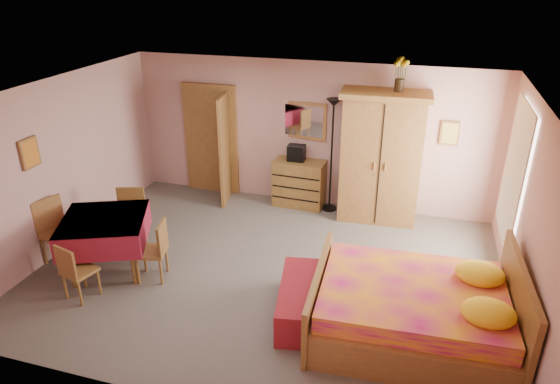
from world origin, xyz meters
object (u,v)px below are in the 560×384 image
(wall_mirror, at_px, (303,121))
(stereo, at_px, (296,153))
(bed, at_px, (413,296))
(chair_north, at_px, (130,220))
(floor_lamp, at_px, (331,157))
(bench, at_px, (299,300))
(wardrobe, at_px, (381,158))
(dining_table, at_px, (107,244))
(chair_south, at_px, (79,270))
(sunflower_vase, at_px, (400,74))
(chair_east, at_px, (151,251))
(chest_of_drawers, at_px, (299,183))
(chair_west, at_px, (59,233))

(wall_mirror, height_order, stereo, wall_mirror)
(stereo, relative_size, bed, 0.13)
(stereo, distance_m, chair_north, 3.08)
(bed, bearing_deg, floor_lamp, 114.61)
(bench, bearing_deg, wardrobe, 78.28)
(dining_table, bearing_deg, chair_south, -86.59)
(sunflower_vase, height_order, chair_east, sunflower_vase)
(dining_table, relative_size, chair_south, 1.38)
(bed, bearing_deg, chest_of_drawers, 122.28)
(chest_of_drawers, height_order, bed, bed)
(bed, distance_m, chair_south, 4.24)
(wall_mirror, distance_m, chair_north, 3.39)
(dining_table, bearing_deg, chair_north, 92.53)
(stereo, relative_size, floor_lamp, 0.15)
(bed, xyz_separation_m, bench, (-1.35, -0.04, -0.32))
(bed, height_order, chair_east, bed)
(chair_east, bearing_deg, sunflower_vase, -60.59)
(chair_east, bearing_deg, chair_west, 76.89)
(chair_south, bearing_deg, floor_lamp, 68.98)
(chair_east, bearing_deg, bench, -109.65)
(wall_mirror, relative_size, sunflower_vase, 1.57)
(bench, height_order, dining_table, dining_table)
(bed, distance_m, dining_table, 4.26)
(wardrobe, distance_m, chair_east, 4.00)
(floor_lamp, height_order, dining_table, floor_lamp)
(wardrobe, bearing_deg, floor_lamp, 170.73)
(bed, distance_m, bench, 1.39)
(wardrobe, bearing_deg, dining_table, -145.18)
(chest_of_drawers, xyz_separation_m, sunflower_vase, (1.61, -0.06, 2.07))
(stereo, bearing_deg, chair_north, -132.78)
(dining_table, xyz_separation_m, chair_west, (-0.77, -0.05, 0.08))
(stereo, relative_size, chair_east, 0.35)
(dining_table, xyz_separation_m, chair_south, (0.04, -0.68, -0.00))
(sunflower_vase, distance_m, chair_north, 4.76)
(floor_lamp, bearing_deg, chest_of_drawers, 177.67)
(wall_mirror, height_order, chair_east, wall_mirror)
(bench, relative_size, chair_west, 1.33)
(floor_lamp, xyz_separation_m, chair_north, (-2.70, -2.18, -0.55))
(stereo, distance_m, sunflower_vase, 2.25)
(floor_lamp, relative_size, bench, 1.55)
(chest_of_drawers, relative_size, bed, 0.39)
(wall_mirror, distance_m, floor_lamp, 0.82)
(floor_lamp, height_order, wardrobe, wardrobe)
(chair_west, height_order, chair_east, chair_west)
(stereo, height_order, floor_lamp, floor_lamp)
(bed, xyz_separation_m, chair_west, (-5.02, 0.16, -0.04))
(chest_of_drawers, relative_size, floor_lamp, 0.45)
(stereo, bearing_deg, bench, -74.37)
(chair_north, bearing_deg, stereo, -151.31)
(dining_table, bearing_deg, floor_lamp, 46.71)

